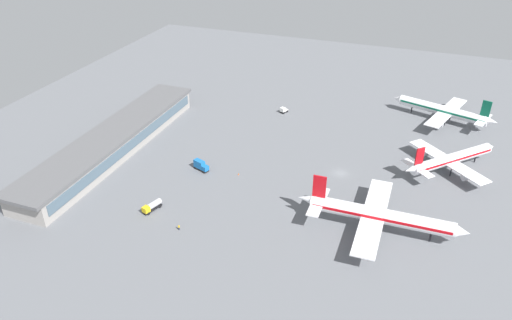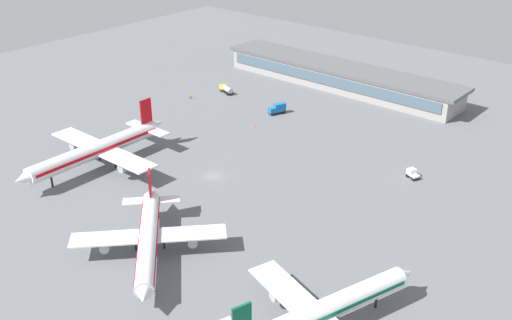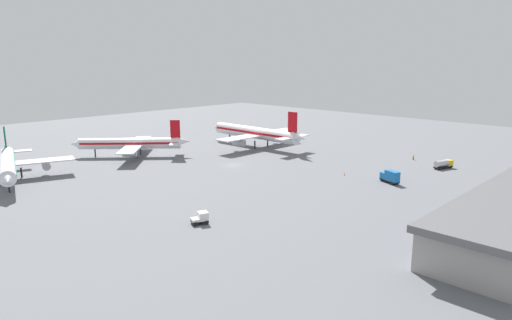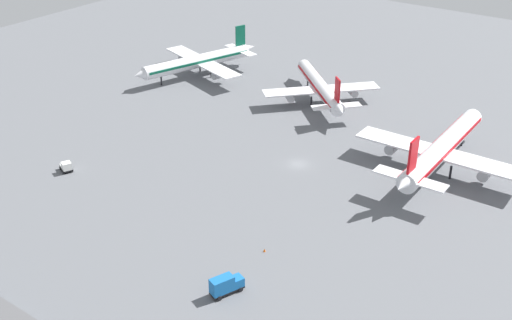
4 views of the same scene
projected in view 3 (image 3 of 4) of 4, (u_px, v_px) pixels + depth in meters
The scene contains 9 objects.
ground at pixel (234, 165), 137.37m from camera, with size 288.00×288.00×0.00m, color slate.
airplane_at_gate at pixel (132, 143), 148.87m from camera, with size 31.31×30.03×11.89m.
airplane_taxiing at pixel (256, 133), 165.29m from camera, with size 36.63×45.85×13.98m.
airplane_distant at pixel (7, 164), 118.82m from camera, with size 32.99×40.22×12.56m.
fuel_truck at pixel (443, 164), 132.87m from camera, with size 6.58×3.67×2.50m.
catering_truck at pixel (390, 177), 117.25m from camera, with size 3.79×5.91×3.30m.
baggage_tug at pixel (201, 218), 88.22m from camera, with size 3.69×3.22×2.30m.
ground_crew_worker at pixel (413, 157), 144.81m from camera, with size 0.47×0.56×1.67m.
safety_cone_near_gate at pixel (344, 174), 125.23m from camera, with size 0.44×0.44×0.60m, color #EA590C.
Camera 3 is at (-91.71, -97.68, 31.09)m, focal length 32.06 mm.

